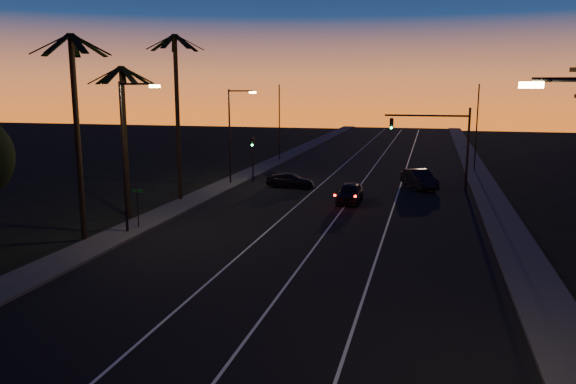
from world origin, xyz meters
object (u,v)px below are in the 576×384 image
(lead_car, at_px, (350,193))
(right_car, at_px, (419,179))
(cross_car, at_px, (290,180))
(signal_mast, at_px, (439,134))

(lead_car, xyz_separation_m, right_car, (5.00, 7.41, 0.07))
(cross_car, bearing_deg, signal_mast, 10.16)
(lead_car, height_order, cross_car, lead_car)
(right_car, relative_size, cross_car, 1.18)
(right_car, height_order, cross_car, right_car)
(signal_mast, xyz_separation_m, lead_car, (-6.50, -7.38, -4.03))
(signal_mast, relative_size, right_car, 1.37)
(lead_car, distance_m, right_car, 8.94)
(cross_car, bearing_deg, lead_car, -40.62)
(lead_car, xyz_separation_m, cross_car, (-5.99, 5.14, -0.12))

